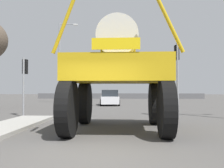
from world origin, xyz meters
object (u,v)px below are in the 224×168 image
Objects in this scene: oversize_sprayer at (118,74)px; traffic_signal_near_left at (25,74)px; sedan_ahead at (110,98)px; streetlight_far_left at (61,58)px; traffic_signal_near_right at (177,63)px.

oversize_sprayer is 7.23m from traffic_signal_near_left.
streetlight_far_left reaches higher than sedan_ahead.
oversize_sprayer is at bearing -70.02° from streetlight_far_left.
sedan_ahead is 8.75m from streetlight_far_left.
traffic_signal_near_left is 8.73m from traffic_signal_near_right.
traffic_signal_near_right is 18.77m from streetlight_far_left.
streetlight_far_left is at bearing 20.43° from oversize_sprayer.
oversize_sprayer is 1.29× the size of traffic_signal_near_right.
oversize_sprayer is 21.56m from streetlight_far_left.
traffic_signal_near_right reaches higher than traffic_signal_near_left.
traffic_signal_near_right is at bearing -55.81° from streetlight_far_left.
oversize_sprayer reaches higher than traffic_signal_near_left.
traffic_signal_near_left reaches higher than sedan_ahead.
streetlight_far_left reaches higher than traffic_signal_near_right.
traffic_signal_near_left is 15.75m from streetlight_far_left.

